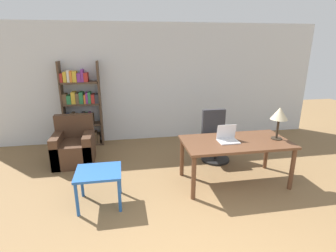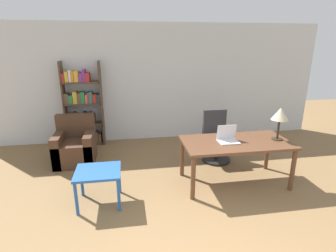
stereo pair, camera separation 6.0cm
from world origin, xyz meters
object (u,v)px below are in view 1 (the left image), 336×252
Objects in this scene: armchair at (74,148)px; desk at (236,146)px; laptop at (228,138)px; table_lamp at (279,115)px; office_chair at (215,138)px; bookshelf at (81,110)px; side_table_blue at (99,176)px.

desk is at bearing -24.91° from armchair.
desk is 0.20m from laptop.
table_lamp is (0.84, -0.04, 0.36)m from laptop.
office_chair reaches higher than desk.
desk is 1.90× the size of armchair.
laptop reaches higher than armchair.
bookshelf reaches higher than table_lamp.
office_chair reaches higher than side_table_blue.
desk is at bearing -5.84° from laptop.
desk is 3.24× the size of table_lamp.
office_chair is at bearing -25.63° from bookshelf.
bookshelf is (-2.70, 1.29, 0.39)m from office_chair.
office_chair is (0.15, 0.93, -0.35)m from laptop.
office_chair is 1.58× the size of side_table_blue.
armchair is at bearing 154.16° from laptop.
office_chair is at bearing 81.07° from laptop.
armchair is 1.10m from bookshelf.
office_chair is (0.00, 0.94, -0.21)m from desk.
armchair reaches higher than desk.
laptop is 0.35× the size of armchair.
armchair is (-2.74, 1.27, -0.34)m from desk.
side_table_blue is 0.33× the size of bookshelf.
office_chair is at bearing 29.07° from side_table_blue.
armchair is at bearing 155.09° from desk.
laptop reaches higher than office_chair.
office_chair is at bearing -6.89° from armchair.
desk is at bearing 6.91° from side_table_blue.
office_chair reaches higher than armchair.
laptop reaches higher than desk.
desk is 3.05m from armchair.
desk is 5.44× the size of laptop.
side_table_blue is at bearing -172.21° from laptop.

